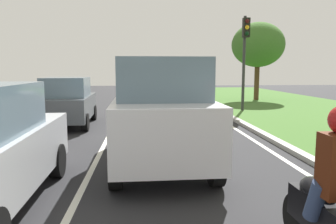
# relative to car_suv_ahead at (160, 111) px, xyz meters

# --- Properties ---
(ground_plane) EXTENTS (60.00, 60.00, 0.00)m
(ground_plane) POSITION_rel_car_suv_ahead_xyz_m (-0.74, 5.13, -1.17)
(ground_plane) COLOR #262628
(lane_line_center) EXTENTS (0.12, 32.00, 0.01)m
(lane_line_center) POSITION_rel_car_suv_ahead_xyz_m (-1.44, 5.13, -1.16)
(lane_line_center) COLOR silver
(lane_line_center) RESTS_ON ground
(lane_line_right_edge) EXTENTS (0.12, 32.00, 0.01)m
(lane_line_right_edge) POSITION_rel_car_suv_ahead_xyz_m (2.86, 5.13, -1.16)
(lane_line_right_edge) COLOR silver
(lane_line_right_edge) RESTS_ON ground
(curb_right) EXTENTS (0.24, 48.00, 0.12)m
(curb_right) POSITION_rel_car_suv_ahead_xyz_m (3.36, 5.13, -1.11)
(curb_right) COLOR #9E9B93
(curb_right) RESTS_ON ground
(car_suv_ahead) EXTENTS (2.03, 4.53, 2.28)m
(car_suv_ahead) POSITION_rel_car_suv_ahead_xyz_m (0.00, 0.00, 0.00)
(car_suv_ahead) COLOR silver
(car_suv_ahead) RESTS_ON ground
(car_hatchback_far) EXTENTS (1.84, 3.76, 1.78)m
(car_hatchback_far) POSITION_rel_car_suv_ahead_xyz_m (-3.10, 5.12, -0.28)
(car_hatchback_far) COLOR #474C51
(car_hatchback_far) RESTS_ON ground
(traffic_light_near_right) EXTENTS (0.32, 0.50, 4.58)m
(traffic_light_near_right) POSITION_rel_car_suv_ahead_xyz_m (4.53, 8.42, 2.00)
(traffic_light_near_right) COLOR #2D2D2D
(traffic_light_near_right) RESTS_ON ground
(tree_roadside_far) EXTENTS (3.41, 3.41, 5.12)m
(tree_roadside_far) POSITION_rel_car_suv_ahead_xyz_m (7.20, 14.09, 2.48)
(tree_roadside_far) COLOR #4C331E
(tree_roadside_far) RESTS_ON ground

